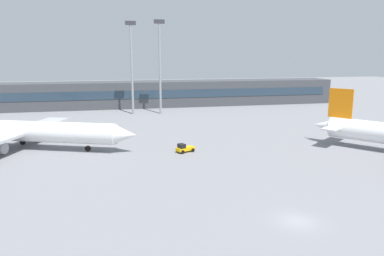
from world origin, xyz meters
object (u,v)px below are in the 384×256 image
airplane_mid (24,131)px  floodlight_tower_west (132,62)px  baggage_tug_yellow (184,148)px  floodlight_tower_east (160,61)px

airplane_mid → floodlight_tower_west: size_ratio=1.57×
airplane_mid → baggage_tug_yellow: airplane_mid is taller
baggage_tug_yellow → floodlight_tower_east: bearing=88.0°
floodlight_tower_east → floodlight_tower_west: bearing=173.7°
baggage_tug_yellow → floodlight_tower_west: floodlight_tower_west is taller
floodlight_tower_east → airplane_mid: bearing=-130.3°
floodlight_tower_west → baggage_tug_yellow: bearing=-81.9°
airplane_mid → floodlight_tower_west: (23.56, 38.90, 12.69)m
baggage_tug_yellow → floodlight_tower_east: floodlight_tower_east is taller
floodlight_tower_west → floodlight_tower_east: size_ratio=0.98×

